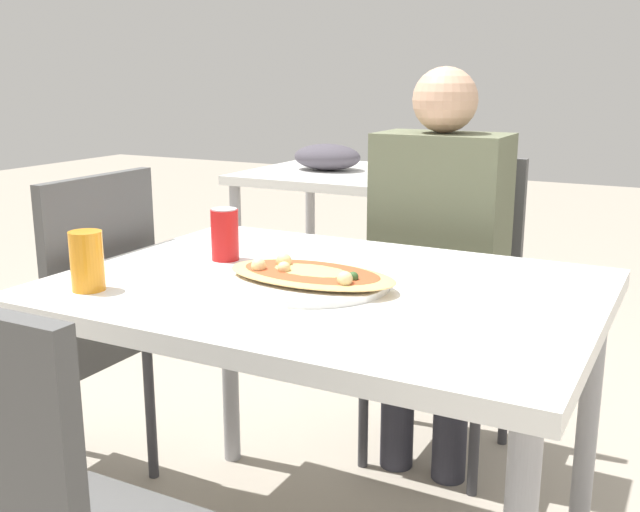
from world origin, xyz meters
TOP-DOWN VIEW (x-y plane):
  - dining_table at (0.00, 0.00)m, footprint 1.14×0.84m
  - chair_far_seated at (0.03, 0.75)m, footprint 0.40×0.40m
  - chair_side_left at (-0.75, -0.00)m, footprint 0.40×0.40m
  - person_seated at (0.03, 0.64)m, footprint 0.37×0.24m
  - pizza_main at (-0.02, -0.03)m, footprint 0.39×0.34m
  - soda_can at (-0.31, 0.07)m, footprint 0.07×0.07m
  - drink_glass at (-0.41, -0.28)m, footprint 0.07×0.07m
  - background_table at (-0.69, 1.70)m, footprint 1.10×0.80m

SIDE VIEW (x-z plane):
  - chair_far_seated at x=0.03m, z-range 0.05..0.97m
  - chair_side_left at x=-0.75m, z-range 0.05..0.97m
  - dining_table at x=0.00m, z-range 0.29..1.01m
  - background_table at x=-0.69m, z-range 0.25..1.09m
  - person_seated at x=0.03m, z-range 0.10..1.28m
  - pizza_main at x=-0.02m, z-range 0.71..0.77m
  - drink_glass at x=-0.41m, z-range 0.73..0.85m
  - soda_can at x=-0.31m, z-range 0.73..0.85m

